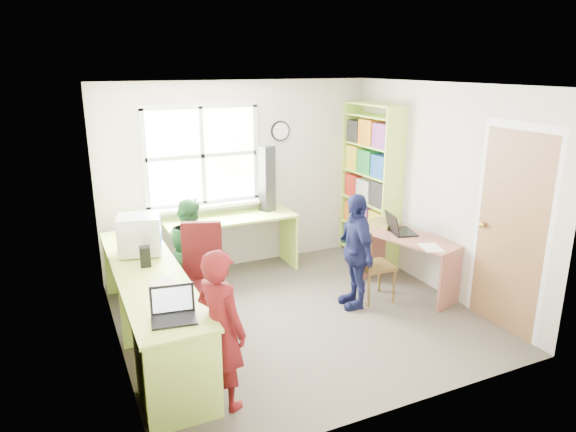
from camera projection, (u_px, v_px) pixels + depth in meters
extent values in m
cube|color=#4E473D|center=(298.00, 317.00, 5.48)|extent=(3.60, 3.40, 0.02)
cube|color=white|center=(299.00, 84.00, 4.79)|extent=(3.60, 3.40, 0.02)
cube|color=beige|center=(241.00, 176.00, 6.62)|extent=(3.60, 0.02, 2.40)
cube|color=beige|center=(403.00, 267.00, 3.65)|extent=(3.60, 0.02, 2.40)
cube|color=beige|center=(109.00, 232.00, 4.41)|extent=(0.02, 3.40, 2.40)
cube|color=beige|center=(441.00, 190.00, 5.86)|extent=(0.02, 3.40, 2.40)
cube|color=white|center=(202.00, 156.00, 6.31)|extent=(1.40, 0.01, 1.20)
cube|color=white|center=(202.00, 156.00, 6.31)|extent=(1.48, 0.04, 1.28)
cube|color=olive|center=(510.00, 233.00, 5.00)|extent=(0.02, 0.82, 2.00)
sphere|color=gold|center=(482.00, 225.00, 5.27)|extent=(0.07, 0.07, 0.07)
cylinder|color=black|center=(280.00, 131.00, 6.66)|extent=(0.26, 0.03, 0.26)
cylinder|color=white|center=(281.00, 131.00, 6.65)|extent=(0.22, 0.01, 0.22)
cube|color=#D5FF65|center=(148.00, 272.00, 4.75)|extent=(0.60, 2.70, 0.03)
cube|color=#D5FF65|center=(231.00, 218.00, 6.40)|extent=(1.65, 0.56, 0.03)
cube|color=#D5FF65|center=(151.00, 309.00, 4.86)|extent=(0.56, 0.03, 0.72)
cube|color=#D5FF65|center=(185.00, 385.00, 3.71)|extent=(0.56, 0.03, 0.72)
cube|color=#D5FF65|center=(130.00, 262.00, 6.01)|extent=(0.56, 0.03, 0.72)
cube|color=#D5FF65|center=(289.00, 238.00, 6.83)|extent=(0.03, 0.52, 0.72)
cube|color=#D5FF65|center=(174.00, 359.00, 4.03)|extent=(0.54, 0.45, 0.72)
cube|color=#AF6B57|center=(411.00, 238.00, 5.93)|extent=(0.84, 1.27, 0.03)
cube|color=#AF6B57|center=(452.00, 279.00, 5.62)|extent=(0.49, 0.17, 0.64)
cube|color=#AF6B57|center=(372.00, 252.00, 6.43)|extent=(0.49, 0.17, 0.64)
cube|color=#D5FF65|center=(393.00, 191.00, 6.43)|extent=(0.30, 0.02, 2.10)
cube|color=#D5FF65|center=(351.00, 176.00, 7.30)|extent=(0.30, 0.02, 2.10)
cube|color=#D5FF65|center=(374.00, 104.00, 6.57)|extent=(0.30, 1.00, 0.02)
cube|color=#D5FF65|center=(367.00, 253.00, 7.15)|extent=(0.30, 1.00, 0.02)
cube|color=#D5FF65|center=(368.00, 228.00, 7.05)|extent=(0.30, 1.00, 0.02)
cube|color=#D5FF65|center=(370.00, 201.00, 6.94)|extent=(0.30, 1.00, 0.02)
cube|color=#D5FF65|center=(371.00, 174.00, 6.83)|extent=(0.30, 1.00, 0.02)
cube|color=#D5FF65|center=(372.00, 145.00, 6.72)|extent=(0.30, 1.00, 0.02)
cube|color=#D5FF65|center=(374.00, 116.00, 6.61)|extent=(0.30, 1.00, 0.02)
cube|color=red|center=(380.00, 250.00, 6.85)|extent=(0.25, 0.28, 0.27)
cube|color=#1B4DA5|center=(367.00, 242.00, 7.12)|extent=(0.25, 0.30, 0.29)
cube|color=#21893B|center=(355.00, 235.00, 7.38)|extent=(0.25, 0.26, 0.30)
cube|color=yellow|center=(382.00, 223.00, 6.74)|extent=(0.25, 0.28, 0.30)
cube|color=#7F3789|center=(368.00, 216.00, 7.02)|extent=(0.25, 0.30, 0.32)
cube|color=orange|center=(356.00, 211.00, 7.28)|extent=(0.25, 0.26, 0.29)
cube|color=#292929|center=(383.00, 194.00, 6.63)|extent=(0.25, 0.28, 0.32)
cube|color=silver|center=(369.00, 190.00, 6.91)|extent=(0.25, 0.30, 0.29)
cube|color=red|center=(357.00, 185.00, 7.17)|extent=(0.25, 0.26, 0.30)
cube|color=#1B4DA5|center=(385.00, 166.00, 6.53)|extent=(0.25, 0.28, 0.29)
cube|color=#21893B|center=(371.00, 161.00, 6.80)|extent=(0.25, 0.30, 0.30)
cube|color=yellow|center=(359.00, 157.00, 7.06)|extent=(0.25, 0.26, 0.32)
cube|color=#7F3789|center=(386.00, 136.00, 6.42)|extent=(0.25, 0.28, 0.30)
cube|color=orange|center=(372.00, 132.00, 6.69)|extent=(0.25, 0.30, 0.32)
cube|color=#292929|center=(360.00, 131.00, 6.96)|extent=(0.25, 0.26, 0.29)
cylinder|color=black|center=(205.00, 328.00, 5.17)|extent=(0.64, 0.64, 0.05)
cylinder|color=black|center=(204.00, 310.00, 5.11)|extent=(0.07, 0.07, 0.38)
cube|color=#480D0E|center=(203.00, 290.00, 5.05)|extent=(0.53, 0.53, 0.08)
cube|color=#480D0E|center=(202.00, 250.00, 5.14)|extent=(0.40, 0.20, 0.59)
cylinder|color=brown|center=(369.00, 290.00, 5.63)|extent=(0.03, 0.03, 0.40)
cylinder|color=brown|center=(394.00, 286.00, 5.74)|extent=(0.03, 0.03, 0.40)
cylinder|color=brown|center=(355.00, 279.00, 5.92)|extent=(0.03, 0.03, 0.40)
cylinder|color=brown|center=(380.00, 276.00, 6.02)|extent=(0.03, 0.03, 0.40)
cube|color=brown|center=(375.00, 266.00, 5.77)|extent=(0.40, 0.40, 0.04)
cube|color=brown|center=(363.00, 248.00, 5.65)|extent=(0.06, 0.35, 0.44)
cube|color=silver|center=(141.00, 253.00, 5.17)|extent=(0.34, 0.29, 0.02)
cube|color=silver|center=(140.00, 234.00, 5.11)|extent=(0.48, 0.44, 0.38)
cube|color=#3F72F2|center=(161.00, 233.00, 5.15)|extent=(0.08, 0.31, 0.28)
cube|color=black|center=(174.00, 320.00, 3.82)|extent=(0.37, 0.29, 0.02)
cube|color=black|center=(172.00, 299.00, 3.90)|extent=(0.34, 0.11, 0.22)
cube|color=white|center=(172.00, 299.00, 3.90)|extent=(0.30, 0.09, 0.18)
cube|color=black|center=(402.00, 232.00, 6.06)|extent=(0.34, 0.41, 0.02)
cube|color=black|center=(392.00, 223.00, 6.00)|extent=(0.15, 0.36, 0.23)
cube|color=#3F72F2|center=(393.00, 223.00, 6.00)|extent=(0.12, 0.31, 0.19)
cube|color=black|center=(145.00, 257.00, 4.82)|extent=(0.11, 0.11, 0.19)
cube|color=black|center=(136.00, 238.00, 5.38)|extent=(0.11, 0.11, 0.18)
cube|color=black|center=(267.00, 179.00, 6.58)|extent=(0.20, 0.19, 0.84)
cube|color=red|center=(384.00, 224.00, 6.31)|extent=(0.39, 0.39, 0.06)
cube|color=white|center=(165.00, 285.00, 4.43)|extent=(0.24, 0.32, 0.00)
cube|color=white|center=(431.00, 248.00, 5.56)|extent=(0.29, 0.34, 0.00)
imported|color=#29672F|center=(191.00, 210.00, 6.14)|extent=(0.19, 0.17, 0.31)
imported|color=maroon|center=(221.00, 329.00, 3.90)|extent=(0.49, 0.56, 1.30)
imported|color=#2C6E32|center=(191.00, 251.00, 5.69)|extent=(0.50, 0.61, 1.19)
imported|color=#161B46|center=(355.00, 251.00, 5.56)|extent=(0.42, 0.79, 1.28)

